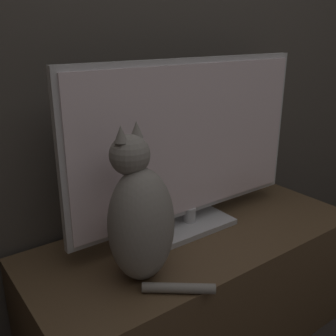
{
  "coord_description": "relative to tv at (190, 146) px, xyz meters",
  "views": [
    {
      "loc": [
        -0.81,
        -0.0,
        1.15
      ],
      "look_at": [
        -0.14,
        0.91,
        0.74
      ],
      "focal_mm": 42.0,
      "sensor_mm": 36.0,
      "label": 1
    }
  ],
  "objects": [
    {
      "name": "cat",
      "position": [
        -0.31,
        -0.16,
        -0.12
      ],
      "size": [
        0.25,
        0.31,
        0.45
      ],
      "rotation": [
        0.0,
        0.0,
        0.3
      ],
      "color": "gray",
      "rests_on": "tv_stand"
    },
    {
      "name": "tv_stand",
      "position": [
        -0.02,
        -0.07,
        -0.54
      ],
      "size": [
        1.21,
        0.51,
        0.46
      ],
      "color": "brown",
      "rests_on": "ground_plane"
    },
    {
      "name": "tv",
      "position": [
        0.0,
        0.0,
        0.0
      ],
      "size": [
        0.94,
        0.18,
        0.6
      ],
      "color": "#B7B7BC",
      "rests_on": "tv_stand"
    }
  ]
}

